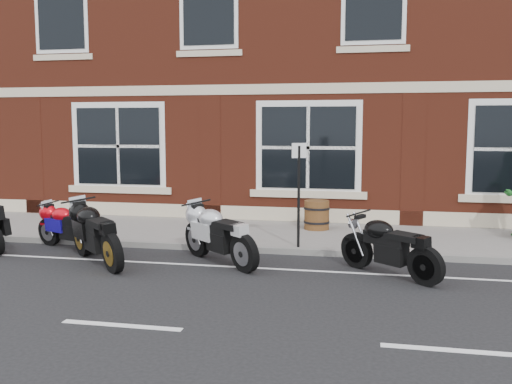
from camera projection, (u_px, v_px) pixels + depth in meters
The scene contains 10 objects.
ground at pixel (194, 268), 10.12m from camera, with size 80.00×80.00×0.00m, color black.
sidewalk at pixel (234, 233), 13.03m from camera, with size 30.00×3.00×0.12m, color slate.
kerb at pixel (216, 248), 11.49m from camera, with size 30.00×0.16×0.12m, color slate.
pub_building at pixel (285, 24), 19.63m from camera, with size 24.00×12.00×12.00m, color maroon.
moto_sport_red at pixel (70, 225), 11.64m from camera, with size 1.81×0.79×0.85m.
moto_sport_black at pixel (97, 231), 10.41m from camera, with size 1.77×1.69×1.04m.
moto_sport_silver at pixel (220, 232), 10.39m from camera, with size 1.76×1.56×0.99m.
moto_naked_black at pixel (389, 244), 9.53m from camera, with size 1.67×1.46×0.94m.
barrel_planter at pixel (317, 215), 13.18m from camera, with size 0.60×0.60×0.67m.
parking_sign at pixel (299, 187), 11.14m from camera, with size 0.27×0.14×2.05m.
Camera 1 is at (3.06, -9.47, 2.52)m, focal length 40.00 mm.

